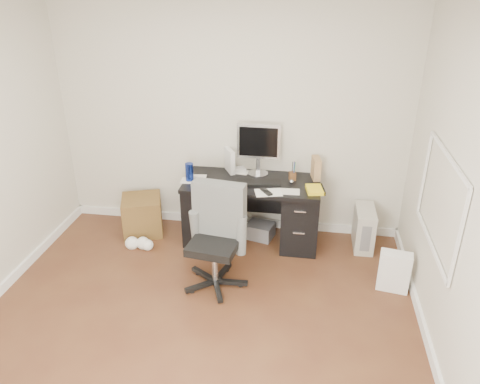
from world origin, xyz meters
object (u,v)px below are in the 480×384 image
object	(u,v)px
lcd_monitor	(258,150)
wicker_basket	(142,215)
pc_tower	(364,228)
desk	(252,210)
office_chair	(214,240)
keyboard	(259,183)

from	to	relation	value
lcd_monitor	wicker_basket	world-z (taller)	lcd_monitor
lcd_monitor	pc_tower	bearing A→B (deg)	-5.87
wicker_basket	desk	bearing A→B (deg)	0.28
lcd_monitor	office_chair	xyz separation A→B (m)	(-0.29, -1.11, -0.53)
desk	pc_tower	xyz separation A→B (m)	(1.27, 0.07, -0.17)
office_chair	pc_tower	xyz separation A→B (m)	(1.52, 0.97, -0.29)
office_chair	wicker_basket	distance (m)	1.43
office_chair	wicker_basket	bearing A→B (deg)	147.68
office_chair	pc_tower	distance (m)	1.83
pc_tower	keyboard	bearing A→B (deg)	-174.89
lcd_monitor	keyboard	size ratio (longest dim) A/B	1.27
lcd_monitor	office_chair	bearing A→B (deg)	-104.19
keyboard	office_chair	distance (m)	0.95
keyboard	wicker_basket	bearing A→B (deg)	170.26
desk	lcd_monitor	bearing A→B (deg)	78.07
keyboard	pc_tower	bearing A→B (deg)	-2.59
lcd_monitor	wicker_basket	xyz separation A→B (m)	(-1.36, -0.21, -0.83)
lcd_monitor	wicker_basket	distance (m)	1.60
desk	pc_tower	bearing A→B (deg)	2.93
pc_tower	wicker_basket	xyz separation A→B (m)	(-2.58, -0.07, -0.01)
office_chair	keyboard	bearing A→B (deg)	77.14
office_chair	wicker_basket	xyz separation A→B (m)	(-1.07, 0.90, -0.30)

